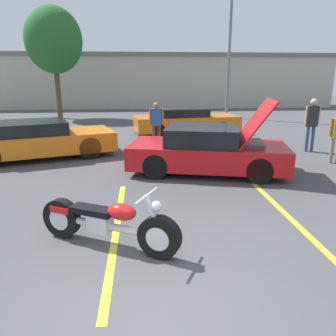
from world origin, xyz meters
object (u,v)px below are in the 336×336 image
show_car_hood_open (208,150)px  spectator_near_motorcycle (312,120)px  parked_car_mid_row (38,140)px  spectator_midground (156,121)px  parked_car_right_row (186,121)px  motorcycle (107,223)px  tree_background (54,41)px  light_pole (231,48)px

show_car_hood_open → spectator_near_motorcycle: 4.69m
parked_car_mid_row → show_car_hood_open: bearing=-41.4°
parked_car_mid_row → spectator_near_motorcycle: 9.32m
spectator_midground → parked_car_right_row: bearing=63.0°
motorcycle → show_car_hood_open: show_car_hood_open is taller
show_car_hood_open → parked_car_mid_row: size_ratio=0.89×
tree_background → parked_car_mid_row: tree_background is taller
light_pole → spectator_near_motorcycle: bearing=-87.6°
spectator_near_motorcycle → spectator_midground: 5.51m
show_car_hood_open → parked_car_mid_row: (-5.20, 2.09, -0.03)m
tree_background → show_car_hood_open: bearing=-61.4°
show_car_hood_open → spectator_midground: show_car_hood_open is taller
parked_car_right_row → parked_car_mid_row: bearing=-149.4°
parked_car_mid_row → parked_car_right_row: (5.45, 4.34, -0.02)m
show_car_hood_open → parked_car_mid_row: 5.61m
tree_background → spectator_near_motorcycle: 15.73m
parked_car_mid_row → spectator_near_motorcycle: spectator_near_motorcycle is taller
spectator_near_motorcycle → spectator_midground: size_ratio=1.11×
parked_car_mid_row → tree_background: bearing=79.9°
show_car_hood_open → spectator_midground: 3.70m
tree_background → motorcycle: bearing=-74.8°
spectator_near_motorcycle → parked_car_right_row: bearing=132.5°
parked_car_right_row → tree_background: bearing=130.7°
tree_background → motorcycle: tree_background is taller
parked_car_right_row → spectator_midground: bearing=-124.9°
parked_car_mid_row → spectator_near_motorcycle: bearing=-18.7°
light_pole → spectator_near_motorcycle: light_pole is taller
tree_background → motorcycle: (4.58, -16.81, -4.26)m
light_pole → parked_car_mid_row: 13.80m
show_car_hood_open → parked_car_right_row: bearing=100.8°
spectator_midground → spectator_near_motorcycle: bearing=-12.9°
tree_background → show_car_hood_open: (6.98, -12.81, -4.03)m
show_car_hood_open → parked_car_right_row: size_ratio=0.92×
parked_car_right_row → motorcycle: bearing=-112.1°
parked_car_mid_row → parked_car_right_row: parked_car_mid_row is taller
motorcycle → show_car_hood_open: size_ratio=0.49×
tree_background → show_car_hood_open: tree_background is taller
parked_car_right_row → spectator_midground: spectator_midground is taller
spectator_near_motorcycle → spectator_midground: (-5.37, 1.23, -0.13)m
show_car_hood_open → spectator_midground: bearing=123.1°
parked_car_mid_row → motorcycle: bearing=-84.8°
light_pole → motorcycle: light_pole is taller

